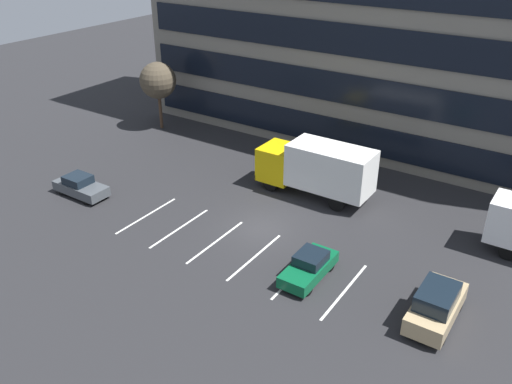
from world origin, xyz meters
TOP-DOWN VIEW (x-y plane):
  - ground_plane at (0.00, 0.00)m, footprint 120.00×120.00m
  - office_building at (0.00, 17.95)m, footprint 40.10×10.91m
  - lot_markings at (-0.00, -2.81)m, footprint 14.14×5.40m
  - box_truck_yellow at (0.71, 5.70)m, footprint 8.14×2.70m
  - sedan_forest at (4.85, -2.76)m, footprint 1.64×3.93m
  - suv_tan at (11.50, -2.50)m, footprint 1.83×4.32m
  - sedan_charcoal at (-12.72, -3.25)m, footprint 4.00×1.67m
  - bare_tree at (-17.00, 9.50)m, footprint 3.18×3.18m

SIDE VIEW (x-z plane):
  - ground_plane at x=0.00m, z-range 0.00..0.00m
  - lot_markings at x=0.00m, z-range 0.00..0.01m
  - sedan_forest at x=4.85m, z-range -0.04..1.37m
  - sedan_charcoal at x=-12.72m, z-range -0.04..1.39m
  - suv_tan at x=11.50m, z-range -0.03..1.92m
  - box_truck_yellow at x=0.71m, z-range 0.24..4.01m
  - bare_tree at x=-17.00m, z-range 1.37..7.33m
  - office_building at x=0.00m, z-range 0.00..21.60m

